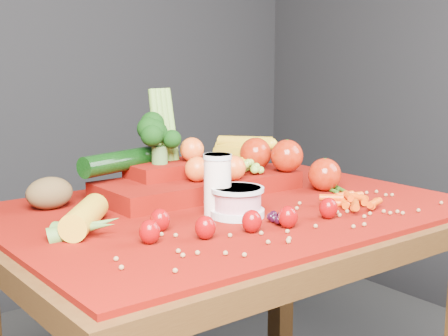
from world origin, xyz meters
TOP-DOWN VIEW (x-y plane):
  - table at (0.00, 0.00)m, footprint 1.10×0.80m
  - red_cloth at (0.00, 0.00)m, footprint 1.05×0.75m
  - milk_glass at (-0.07, -0.05)m, footprint 0.06×0.06m
  - yogurt_bowl at (-0.04, -0.08)m, footprint 0.12×0.12m
  - strawberry_scatter at (-0.13, -0.17)m, footprint 0.44×0.18m
  - dark_grape_cluster at (-0.00, -0.19)m, footprint 0.06×0.05m
  - soybean_scatter at (0.00, -0.20)m, footprint 0.84×0.24m
  - corn_ear at (-0.37, -0.01)m, footprint 0.25×0.26m
  - potato at (-0.34, 0.23)m, footprint 0.11×0.08m
  - baby_carrot_pile at (0.22, -0.19)m, footprint 0.17×0.17m
  - green_bean_pile at (0.31, -0.01)m, footprint 0.14×0.12m
  - produce_mound at (0.05, 0.15)m, footprint 0.62×0.37m

SIDE VIEW (x-z plane):
  - table at x=0.00m, z-range 0.28..1.03m
  - red_cloth at x=0.00m, z-range 0.75..0.76m
  - soybean_scatter at x=0.00m, z-range 0.76..0.77m
  - green_bean_pile at x=0.31m, z-range 0.76..0.77m
  - dark_grape_cluster at x=0.00m, z-range 0.76..0.79m
  - baby_carrot_pile at x=0.22m, z-range 0.76..0.79m
  - corn_ear at x=-0.37m, z-range 0.76..0.81m
  - strawberry_scatter at x=-0.13m, z-range 0.76..0.81m
  - yogurt_bowl at x=-0.04m, z-range 0.76..0.83m
  - potato at x=-0.34m, z-range 0.76..0.84m
  - produce_mound at x=0.05m, z-range 0.69..0.95m
  - milk_glass at x=-0.07m, z-range 0.77..0.90m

